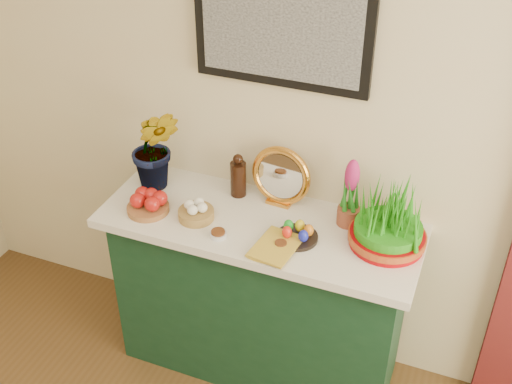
% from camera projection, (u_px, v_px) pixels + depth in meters
% --- Properties ---
extents(sideboard, '(1.30, 0.45, 0.85)m').
position_uv_depth(sideboard, '(260.00, 299.00, 3.03)').
color(sideboard, '#143721').
rests_on(sideboard, ground).
extents(tablecloth, '(1.40, 0.55, 0.04)m').
position_uv_depth(tablecloth, '(260.00, 224.00, 2.78)').
color(tablecloth, beige).
rests_on(tablecloth, sideboard).
extents(hyacinth_green, '(0.32, 0.29, 0.54)m').
position_uv_depth(hyacinth_green, '(154.00, 135.00, 2.84)').
color(hyacinth_green, '#22791D').
rests_on(hyacinth_green, tablecloth).
extents(apple_bowl, '(0.19, 0.19, 0.09)m').
position_uv_depth(apple_bowl, '(148.00, 204.00, 2.81)').
color(apple_bowl, '#935C32').
rests_on(apple_bowl, tablecloth).
extents(garlic_basket, '(0.18, 0.18, 0.09)m').
position_uv_depth(garlic_basket, '(196.00, 211.00, 2.77)').
color(garlic_basket, '#AF8746').
rests_on(garlic_basket, tablecloth).
extents(vinegar_cruet, '(0.07, 0.07, 0.21)m').
position_uv_depth(vinegar_cruet, '(238.00, 177.00, 2.89)').
color(vinegar_cruet, black).
rests_on(vinegar_cruet, tablecloth).
extents(mirror, '(0.28, 0.09, 0.28)m').
position_uv_depth(mirror, '(281.00, 177.00, 2.81)').
color(mirror, orange).
rests_on(mirror, tablecloth).
extents(book, '(0.18, 0.24, 0.03)m').
position_uv_depth(book, '(258.00, 240.00, 2.63)').
color(book, gold).
rests_on(book, tablecloth).
extents(spice_dish_left, '(0.07, 0.07, 0.03)m').
position_uv_depth(spice_dish_left, '(218.00, 234.00, 2.67)').
color(spice_dish_left, silver).
rests_on(spice_dish_left, tablecloth).
extents(spice_dish_right, '(0.06, 0.06, 0.03)m').
position_uv_depth(spice_dish_right, '(281.00, 245.00, 2.61)').
color(spice_dish_right, silver).
rests_on(spice_dish_right, tablecloth).
extents(egg_plate, '(0.23, 0.23, 0.07)m').
position_uv_depth(egg_plate, '(297.00, 234.00, 2.65)').
color(egg_plate, black).
rests_on(egg_plate, tablecloth).
extents(hyacinth_pink, '(0.10, 0.10, 0.32)m').
position_uv_depth(hyacinth_pink, '(350.00, 196.00, 2.68)').
color(hyacinth_pink, brown).
rests_on(hyacinth_pink, tablecloth).
extents(wheatgrass_sabzeh, '(0.32, 0.32, 0.26)m').
position_uv_depth(wheatgrass_sabzeh, '(389.00, 222.00, 2.57)').
color(wheatgrass_sabzeh, '#990308').
rests_on(wheatgrass_sabzeh, tablecloth).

